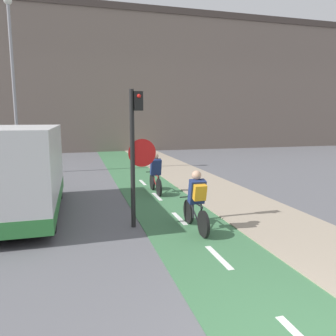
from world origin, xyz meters
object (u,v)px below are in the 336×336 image
Objects in this scene: cyclist_near at (197,202)px; van at (16,173)px; cyclist_far at (156,175)px; traffic_light_pole at (136,144)px; street_lamp_far at (13,71)px.

cyclist_near is 0.32× the size of van.
cyclist_near reaches higher than cyclist_far.
cyclist_far is at bearing 90.42° from cyclist_near.
cyclist_near is at bearing -29.89° from van.
cyclist_far is 4.53m from van.
van reaches higher than cyclist_far.
cyclist_far is at bearing 20.80° from van.
cyclist_far is (-0.03, 4.03, -0.04)m from cyclist_near.
traffic_light_pole is at bearing -110.71° from cyclist_far.
traffic_light_pole reaches higher than cyclist_near.
van reaches higher than cyclist_near.
traffic_light_pole reaches higher than van.
street_lamp_far reaches higher than cyclist_far.
street_lamp_far is at bearing 132.87° from cyclist_far.
van is at bearing 149.07° from traffic_light_pole.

